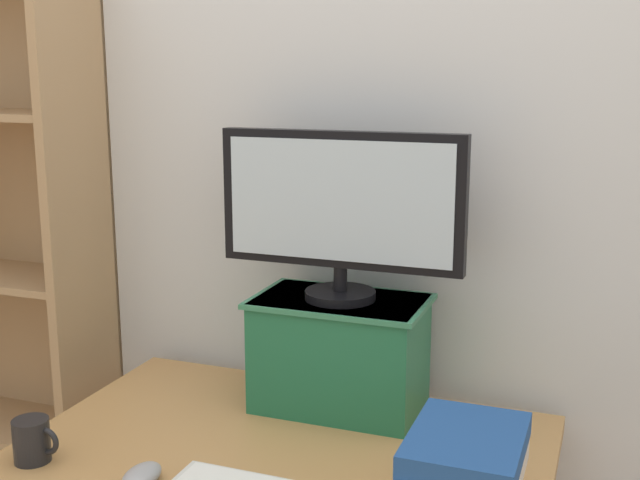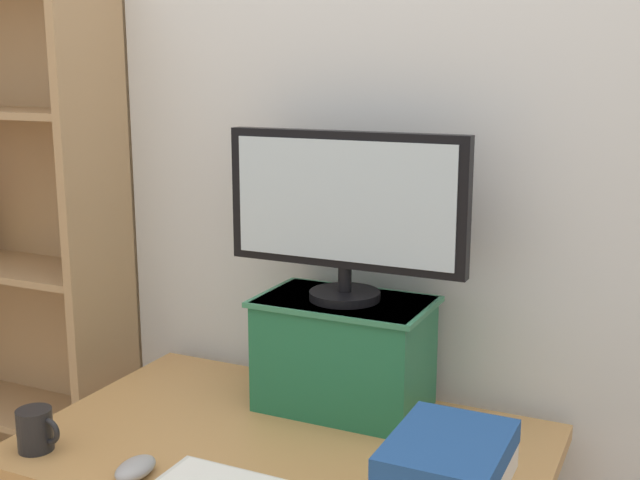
# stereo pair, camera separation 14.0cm
# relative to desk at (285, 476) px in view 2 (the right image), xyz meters

# --- Properties ---
(back_wall) EXTENTS (7.00, 0.08, 2.60)m
(back_wall) POSITION_rel_desk_xyz_m (0.00, 0.45, 0.68)
(back_wall) COLOR silver
(back_wall) RESTS_ON ground_plane
(desk) EXTENTS (1.13, 0.72, 0.70)m
(desk) POSITION_rel_desk_xyz_m (0.00, 0.00, 0.00)
(desk) COLOR #B7844C
(desk) RESTS_ON ground_plane
(bookshelf_unit) EXTENTS (0.80, 0.28, 1.84)m
(bookshelf_unit) POSITION_rel_desk_xyz_m (-1.13, 0.30, 0.31)
(bookshelf_unit) COLOR tan
(bookshelf_unit) RESTS_ON ground_plane
(riser_box) EXTENTS (0.41, 0.26, 0.27)m
(riser_box) POSITION_rel_desk_xyz_m (0.04, 0.23, 0.23)
(riser_box) COLOR #1E6642
(riser_box) RESTS_ON desk
(computer_monitor) EXTENTS (0.58, 0.17, 0.40)m
(computer_monitor) POSITION_rel_desk_xyz_m (0.04, 0.23, 0.58)
(computer_monitor) COLOR black
(computer_monitor) RESTS_ON riser_box
(computer_mouse) EXTENTS (0.06, 0.10, 0.04)m
(computer_mouse) POSITION_rel_desk_xyz_m (-0.20, -0.27, 0.10)
(computer_mouse) COLOR #99999E
(computer_mouse) RESTS_ON desk
(coffee_mug) EXTENTS (0.11, 0.08, 0.09)m
(coffee_mug) POSITION_rel_desk_xyz_m (-0.46, -0.26, 0.13)
(coffee_mug) COLOR black
(coffee_mug) RESTS_ON desk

